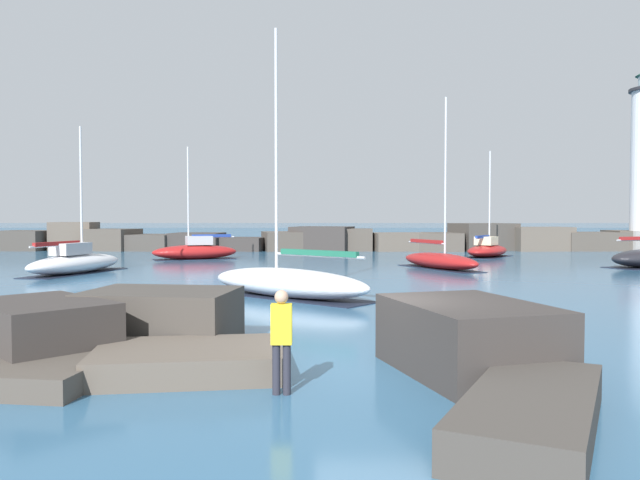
{
  "coord_description": "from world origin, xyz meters",
  "views": [
    {
      "loc": [
        -1.04,
        -12.76,
        3.06
      ],
      "look_at": [
        -1.42,
        30.84,
        1.45
      ],
      "focal_mm": 35.0,
      "sensor_mm": 36.0,
      "label": 1
    }
  ],
  "objects_px": {
    "sailboat_moored_6": "(487,250)",
    "sailboat_moored_7": "(75,262)",
    "sailboat_moored_0": "(439,260)",
    "sailboat_moored_4": "(288,282)",
    "sailboat_moored_2": "(195,251)",
    "person_on_rocks": "(281,336)"
  },
  "relations": [
    {
      "from": "sailboat_moored_0",
      "to": "sailboat_moored_4",
      "type": "height_order",
      "value": "sailboat_moored_4"
    },
    {
      "from": "sailboat_moored_4",
      "to": "person_on_rocks",
      "type": "relative_size",
      "value": 5.67
    },
    {
      "from": "sailboat_moored_2",
      "to": "sailboat_moored_6",
      "type": "xyz_separation_m",
      "value": [
        21.76,
        2.73,
        -0.05
      ]
    },
    {
      "from": "sailboat_moored_7",
      "to": "sailboat_moored_4",
      "type": "bearing_deg",
      "value": -39.22
    },
    {
      "from": "sailboat_moored_0",
      "to": "sailboat_moored_4",
      "type": "distance_m",
      "value": 15.47
    },
    {
      "from": "sailboat_moored_4",
      "to": "person_on_rocks",
      "type": "xyz_separation_m",
      "value": [
        0.69,
        -13.07,
        0.44
      ]
    },
    {
      "from": "sailboat_moored_0",
      "to": "sailboat_moored_7",
      "type": "xyz_separation_m",
      "value": [
        -20.34,
        -3.2,
        0.09
      ]
    },
    {
      "from": "sailboat_moored_2",
      "to": "person_on_rocks",
      "type": "height_order",
      "value": "sailboat_moored_2"
    },
    {
      "from": "sailboat_moored_4",
      "to": "sailboat_moored_7",
      "type": "distance_m",
      "value": 15.69
    },
    {
      "from": "sailboat_moored_6",
      "to": "sailboat_moored_7",
      "type": "distance_m",
      "value": 29.48
    },
    {
      "from": "sailboat_moored_0",
      "to": "sailboat_moored_4",
      "type": "relative_size",
      "value": 0.97
    },
    {
      "from": "sailboat_moored_2",
      "to": "sailboat_moored_0",
      "type": "bearing_deg",
      "value": -26.49
    },
    {
      "from": "sailboat_moored_6",
      "to": "sailboat_moored_7",
      "type": "bearing_deg",
      "value": -151.69
    },
    {
      "from": "sailboat_moored_0",
      "to": "sailboat_moored_7",
      "type": "bearing_deg",
      "value": -171.06
    },
    {
      "from": "sailboat_moored_4",
      "to": "sailboat_moored_7",
      "type": "bearing_deg",
      "value": 140.78
    },
    {
      "from": "sailboat_moored_7",
      "to": "sailboat_moored_0",
      "type": "bearing_deg",
      "value": 8.94
    },
    {
      "from": "sailboat_moored_2",
      "to": "sailboat_moored_7",
      "type": "xyz_separation_m",
      "value": [
        -4.2,
        -11.25,
        -0.01
      ]
    },
    {
      "from": "sailboat_moored_0",
      "to": "sailboat_moored_7",
      "type": "distance_m",
      "value": 20.6
    },
    {
      "from": "sailboat_moored_4",
      "to": "sailboat_moored_6",
      "type": "height_order",
      "value": "sailboat_moored_4"
    },
    {
      "from": "person_on_rocks",
      "to": "sailboat_moored_7",
      "type": "bearing_deg",
      "value": 119.19
    },
    {
      "from": "sailboat_moored_6",
      "to": "sailboat_moored_4",
      "type": "bearing_deg",
      "value": -120.01
    },
    {
      "from": "sailboat_moored_2",
      "to": "sailboat_moored_6",
      "type": "relative_size",
      "value": 1.0
    }
  ]
}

